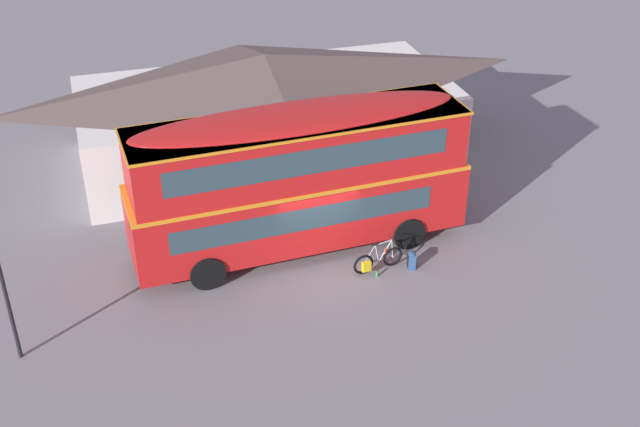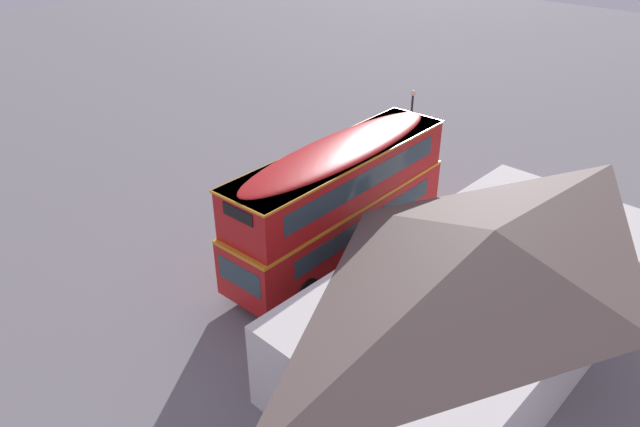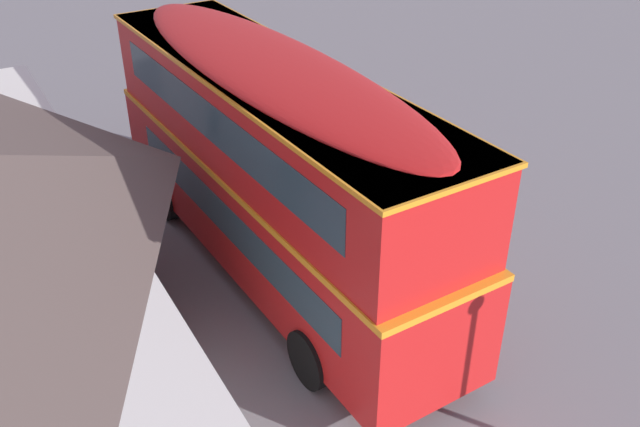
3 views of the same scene
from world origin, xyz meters
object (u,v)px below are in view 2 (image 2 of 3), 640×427
Objects in this scene: touring_bicycle at (271,246)px; street_lamp at (411,120)px; backpack_on_ground at (248,257)px; double_decker_bus at (341,196)px; water_bottle_green_metal at (268,247)px.

street_lamp reaches higher than touring_bicycle.
backpack_on_ground is 0.14× the size of street_lamp.
double_decker_bus is at bearing 142.89° from backpack_on_ground.
backpack_on_ground is (1.10, -0.22, -0.07)m from touring_bicycle.
backpack_on_ground is at bearing -11.27° from touring_bicycle.
street_lamp is (-11.71, -0.48, 2.30)m from backpack_on_ground.
double_decker_bus reaches higher than backpack_on_ground.
touring_bicycle is 0.41× the size of street_lamp.
street_lamp is (-10.51, -0.39, 2.49)m from water_bottle_green_metal.
touring_bicycle is at bearing 168.73° from backpack_on_ground.
street_lamp is at bearing -177.64° from backpack_on_ground.
double_decker_bus reaches higher than street_lamp.
touring_bicycle is at bearing -47.27° from double_decker_bus.
touring_bicycle is at bearing 71.08° from water_bottle_green_metal.
street_lamp reaches higher than backpack_on_ground.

